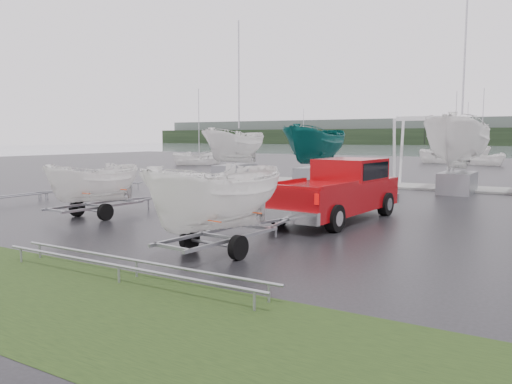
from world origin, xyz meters
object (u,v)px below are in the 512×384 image
trailer_hitched (217,141)px  pickup_truck (340,188)px  trailer_parked (93,151)px  boat_hoist (424,142)px

trailer_hitched → pickup_truck: bearing=90.0°
trailer_parked → pickup_truck: bearing=32.9°
pickup_truck → boat_hoist: bearing=95.1°
trailer_hitched → boat_hoist: trailer_hitched is taller
pickup_truck → trailer_hitched: 6.95m
trailer_parked → trailer_hitched: bearing=-14.7°
pickup_truck → trailer_parked: trailer_parked is taller
pickup_truck → boat_hoist: (0.06, 12.94, 1.56)m
pickup_truck → trailer_hitched: (-0.63, -6.71, 1.72)m
pickup_truck → trailer_parked: size_ratio=1.47×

